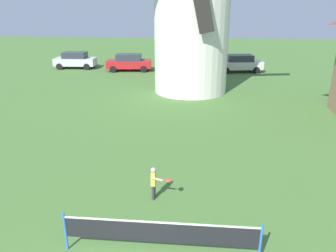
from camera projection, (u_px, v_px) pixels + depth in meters
The scene contains 6 objects.
tennis_net at pixel (160, 232), 7.85m from camera, with size 4.82×0.06×1.10m.
player_far at pixel (154, 181), 10.25m from camera, with size 0.67×0.48×1.10m.
parked_car_silver at pixel (75, 60), 31.81m from camera, with size 3.98×2.03×1.56m.
parked_car_red at pixel (129, 62), 30.58m from camera, with size 4.28×2.23×1.56m.
parked_car_mustard at pixel (185, 63), 30.37m from camera, with size 4.08×2.17×1.56m.
parked_car_cream at pixel (239, 63), 30.08m from camera, with size 4.28×2.31×1.56m.
Camera 1 is at (0.96, -4.47, 5.82)m, focal length 34.88 mm.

